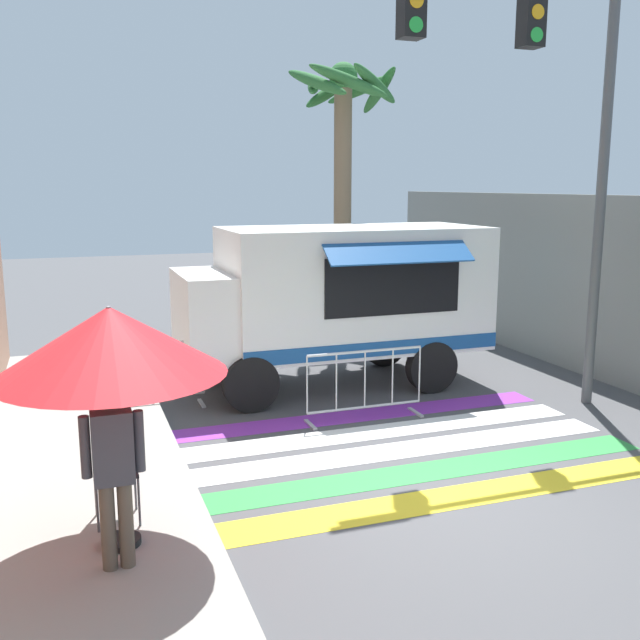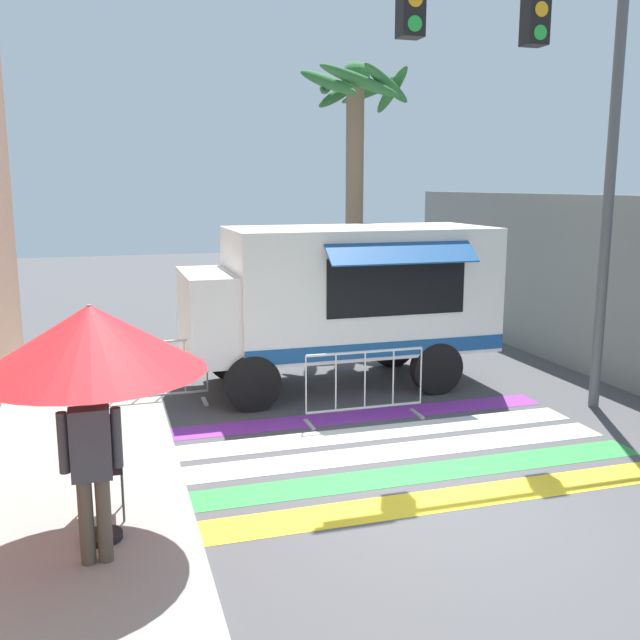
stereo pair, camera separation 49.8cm
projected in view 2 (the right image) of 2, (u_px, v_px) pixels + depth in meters
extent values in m
plane|color=#4C4C4F|center=(430.00, 495.00, 8.08)|extent=(60.00, 60.00, 0.00)
cube|color=gray|center=(631.00, 294.00, 12.07)|extent=(0.20, 16.00, 3.29)
cube|color=yellow|center=(436.00, 501.00, 7.93)|extent=(6.40, 0.56, 0.01)
cube|color=green|center=(408.00, 475.00, 8.65)|extent=(6.40, 0.56, 0.01)
cube|color=white|center=(385.00, 453.00, 9.36)|extent=(6.40, 0.56, 0.01)
cube|color=white|center=(364.00, 434.00, 10.07)|extent=(6.40, 0.56, 0.01)
cube|color=purple|center=(347.00, 417.00, 10.79)|extent=(6.40, 0.56, 0.01)
cube|color=white|center=(359.00, 288.00, 12.32)|extent=(4.45, 2.10, 2.09)
cube|color=white|center=(232.00, 314.00, 11.75)|extent=(1.57, 1.93, 1.41)
cube|color=#1E232D|center=(186.00, 295.00, 11.47)|extent=(0.06, 1.68, 0.54)
cube|color=black|center=(397.00, 286.00, 11.37)|extent=(2.36, 0.03, 0.94)
cube|color=#194C8C|center=(403.00, 253.00, 11.07)|extent=(2.46, 0.43, 0.31)
cube|color=#194C8C|center=(381.00, 350.00, 11.49)|extent=(4.45, 0.01, 0.24)
cylinder|color=black|center=(252.00, 383.00, 11.05)|extent=(0.88, 0.22, 0.88)
cylinder|color=black|center=(231.00, 355.00, 12.86)|extent=(0.88, 0.22, 0.88)
cylinder|color=black|center=(436.00, 368.00, 11.95)|extent=(0.88, 0.22, 0.88)
cylinder|color=black|center=(392.00, 344.00, 13.77)|extent=(0.88, 0.22, 0.88)
cylinder|color=#515456|center=(609.00, 196.00, 10.72)|extent=(0.16, 0.16, 6.59)
cube|color=black|center=(536.00, 11.00, 9.80)|extent=(0.32, 0.28, 0.90)
cylinder|color=#F2A519|center=(541.00, 9.00, 9.67)|extent=(0.20, 0.02, 0.20)
cylinder|color=green|center=(540.00, 32.00, 9.73)|extent=(0.20, 0.02, 0.20)
cube|color=black|center=(411.00, 1.00, 9.27)|extent=(0.32, 0.28, 0.90)
cylinder|color=green|center=(415.00, 24.00, 9.19)|extent=(0.20, 0.02, 0.20)
cylinder|color=black|center=(103.00, 536.00, 6.71)|extent=(0.36, 0.36, 0.06)
cylinder|color=#B2B2B7|center=(96.00, 426.00, 6.51)|extent=(0.04, 0.04, 2.25)
cone|color=red|center=(91.00, 339.00, 6.36)|extent=(2.04, 2.04, 0.62)
cylinder|color=#4C4C51|center=(82.00, 503.00, 6.91)|extent=(0.02, 0.02, 0.50)
cylinder|color=#4C4C51|center=(123.00, 498.00, 7.03)|extent=(0.02, 0.02, 0.50)
cylinder|color=#4C4C51|center=(83.00, 487.00, 7.28)|extent=(0.02, 0.02, 0.50)
cylinder|color=#4C4C51|center=(122.00, 483.00, 7.39)|extent=(0.02, 0.02, 0.50)
cube|color=black|center=(101.00, 468.00, 7.10)|extent=(0.41, 0.41, 0.03)
cube|color=black|center=(99.00, 438.00, 7.24)|extent=(0.41, 0.03, 0.47)
cylinder|color=brown|center=(86.00, 522.00, 6.23)|extent=(0.13, 0.13, 0.78)
cylinder|color=brown|center=(104.00, 519.00, 6.27)|extent=(0.13, 0.13, 0.78)
cube|color=#3F3F47|center=(90.00, 444.00, 6.11)|extent=(0.34, 0.20, 0.63)
cylinder|color=#3F3F47|center=(63.00, 443.00, 6.05)|extent=(0.09, 0.09, 0.54)
cylinder|color=#3F3F47|center=(117.00, 438.00, 6.17)|extent=(0.09, 0.09, 0.54)
sphere|color=#9E7051|center=(87.00, 392.00, 6.03)|extent=(0.22, 0.22, 0.22)
cylinder|color=#B7BABF|center=(365.00, 352.00, 10.48)|extent=(1.82, 0.04, 0.04)
cylinder|color=#B7BABF|center=(365.00, 408.00, 10.64)|extent=(1.82, 0.04, 0.04)
cylinder|color=#B7BABF|center=(306.00, 385.00, 10.30)|extent=(0.02, 0.02, 0.86)
cylinder|color=#B7BABF|center=(336.00, 382.00, 10.43)|extent=(0.02, 0.02, 0.86)
cylinder|color=#B7BABF|center=(365.00, 380.00, 10.56)|extent=(0.02, 0.02, 0.86)
cylinder|color=#B7BABF|center=(393.00, 378.00, 10.69)|extent=(0.02, 0.02, 0.86)
cylinder|color=#B7BABF|center=(421.00, 375.00, 10.82)|extent=(0.02, 0.02, 0.86)
cube|color=#B7BABF|center=(309.00, 425.00, 10.42)|extent=(0.06, 0.44, 0.03)
cube|color=#B7BABF|center=(417.00, 414.00, 10.92)|extent=(0.06, 0.44, 0.03)
cylinder|color=#B7BABF|center=(161.00, 342.00, 11.15)|extent=(1.41, 0.04, 0.04)
cylinder|color=#B7BABF|center=(163.00, 394.00, 11.31)|extent=(1.41, 0.04, 0.04)
cylinder|color=#B7BABF|center=(116.00, 372.00, 11.03)|extent=(0.02, 0.02, 0.86)
cylinder|color=#B7BABF|center=(139.00, 370.00, 11.13)|extent=(0.02, 0.02, 0.86)
cylinder|color=#B7BABF|center=(162.00, 368.00, 11.23)|extent=(0.02, 0.02, 0.86)
cylinder|color=#B7BABF|center=(185.00, 367.00, 11.33)|extent=(0.02, 0.02, 0.86)
cylinder|color=#B7BABF|center=(207.00, 365.00, 11.43)|extent=(0.02, 0.02, 0.86)
cube|color=#B7BABF|center=(121.00, 409.00, 11.16)|extent=(0.06, 0.44, 0.03)
cube|color=#B7BABF|center=(205.00, 402.00, 11.53)|extent=(0.06, 0.44, 0.03)
cylinder|color=#7A664C|center=(354.00, 218.00, 15.31)|extent=(0.38, 0.38, 5.52)
sphere|color=#2D6B33|center=(356.00, 77.00, 14.77)|extent=(0.60, 0.60, 0.60)
ellipsoid|color=#2D6B33|center=(392.00, 90.00, 15.06)|extent=(0.27, 1.58, 0.97)
ellipsoid|color=#2D6B33|center=(373.00, 89.00, 15.48)|extent=(1.26, 1.36, 0.69)
ellipsoid|color=#2D6B33|center=(340.00, 93.00, 15.34)|extent=(1.20, 0.49, 0.83)
ellipsoid|color=#2D6B33|center=(326.00, 86.00, 14.85)|extent=(0.68, 1.25, 0.61)
ellipsoid|color=#2D6B33|center=(328.00, 82.00, 14.22)|extent=(0.99, 1.56, 0.79)
ellipsoid|color=#2D6B33|center=(360.00, 81.00, 13.98)|extent=(1.66, 0.64, 0.81)
ellipsoid|color=#2D6B33|center=(387.00, 83.00, 14.30)|extent=(1.45, 1.04, 0.82)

